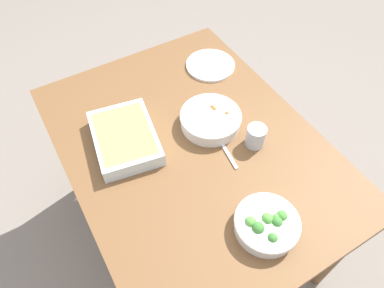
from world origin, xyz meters
TOP-DOWN VIEW (x-y plane):
  - ground_plane at (0.00, 0.00)m, footprint 6.00×6.00m
  - dining_table at (0.00, 0.00)m, footprint 1.20×0.90m
  - stew_bowl at (0.05, -0.11)m, footprint 0.24×0.24m
  - broccoli_bowl at (-0.41, -0.03)m, footprint 0.21×0.21m
  - baking_dish at (0.13, 0.21)m, footprint 0.33×0.27m
  - drink_cup at (-0.12, -0.20)m, footprint 0.07×0.07m
  - side_plate at (0.34, -0.30)m, footprint 0.22×0.22m
  - spoon_by_stew at (-0.07, -0.09)m, footprint 0.18×0.04m

SIDE VIEW (x-z plane):
  - ground_plane at x=0.00m, z-range 0.00..0.00m
  - dining_table at x=0.00m, z-range 0.28..1.02m
  - spoon_by_stew at x=-0.07m, z-range 0.74..0.75m
  - side_plate at x=0.34m, z-range 0.74..0.75m
  - broccoli_bowl at x=-0.41m, z-range 0.74..0.80m
  - stew_bowl at x=0.05m, z-range 0.74..0.80m
  - baking_dish at x=0.13m, z-range 0.74..0.80m
  - drink_cup at x=-0.12m, z-range 0.74..0.82m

